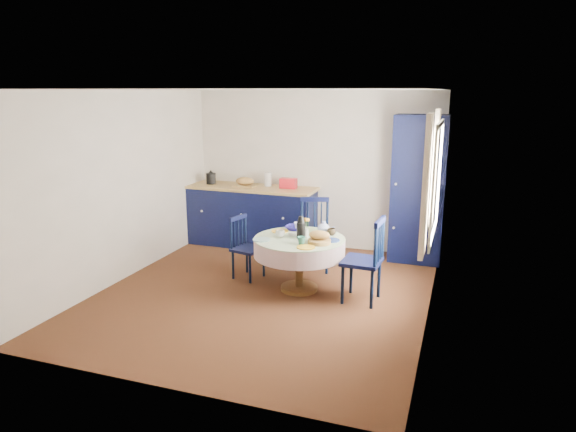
{
  "coord_description": "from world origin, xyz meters",
  "views": [
    {
      "loc": [
        2.27,
        -5.62,
        2.48
      ],
      "look_at": [
        0.25,
        0.2,
        0.98
      ],
      "focal_mm": 32.0,
      "sensor_mm": 36.0,
      "label": 1
    }
  ],
  "objects_px": {
    "chair_right": "(366,260)",
    "chair_far": "(314,234)",
    "mug_b": "(301,241)",
    "cobalt_bowl": "(295,228)",
    "kitchen_counter": "(250,215)",
    "mug_a": "(280,234)",
    "pantry_cabinet": "(418,189)",
    "mug_d": "(298,226)",
    "mug_c": "(331,232)",
    "dining_table": "(300,247)",
    "chair_left": "(246,247)"
  },
  "relations": [
    {
      "from": "chair_right",
      "to": "chair_far",
      "type": "bearing_deg",
      "value": -132.3
    },
    {
      "from": "mug_b",
      "to": "cobalt_bowl",
      "type": "relative_size",
      "value": 0.42
    },
    {
      "from": "chair_far",
      "to": "cobalt_bowl",
      "type": "distance_m",
      "value": 0.57
    },
    {
      "from": "kitchen_counter",
      "to": "mug_a",
      "type": "height_order",
      "value": "kitchen_counter"
    },
    {
      "from": "mug_a",
      "to": "cobalt_bowl",
      "type": "relative_size",
      "value": 0.47
    },
    {
      "from": "pantry_cabinet",
      "to": "mug_d",
      "type": "xyz_separation_m",
      "value": [
        -1.42,
        -1.37,
        -0.34
      ]
    },
    {
      "from": "chair_right",
      "to": "mug_c",
      "type": "xyz_separation_m",
      "value": [
        -0.51,
        0.34,
        0.21
      ]
    },
    {
      "from": "dining_table",
      "to": "chair_right",
      "type": "distance_m",
      "value": 0.85
    },
    {
      "from": "pantry_cabinet",
      "to": "chair_left",
      "type": "relative_size",
      "value": 2.54
    },
    {
      "from": "mug_c",
      "to": "mug_b",
      "type": "bearing_deg",
      "value": -114.65
    },
    {
      "from": "chair_left",
      "to": "mug_d",
      "type": "bearing_deg",
      "value": -62.56
    },
    {
      "from": "mug_b",
      "to": "dining_table",
      "type": "bearing_deg",
      "value": 110.54
    },
    {
      "from": "dining_table",
      "to": "mug_d",
      "type": "bearing_deg",
      "value": 112.2
    },
    {
      "from": "pantry_cabinet",
      "to": "chair_left",
      "type": "height_order",
      "value": "pantry_cabinet"
    },
    {
      "from": "mug_a",
      "to": "cobalt_bowl",
      "type": "height_order",
      "value": "mug_a"
    },
    {
      "from": "pantry_cabinet",
      "to": "chair_far",
      "type": "relative_size",
      "value": 2.13
    },
    {
      "from": "kitchen_counter",
      "to": "dining_table",
      "type": "xyz_separation_m",
      "value": [
        1.39,
        -1.63,
        0.07
      ]
    },
    {
      "from": "chair_right",
      "to": "cobalt_bowl",
      "type": "relative_size",
      "value": 4.24
    },
    {
      "from": "mug_a",
      "to": "mug_b",
      "type": "height_order",
      "value": "mug_b"
    },
    {
      "from": "kitchen_counter",
      "to": "mug_b",
      "type": "relative_size",
      "value": 21.52
    },
    {
      "from": "chair_far",
      "to": "chair_right",
      "type": "relative_size",
      "value": 0.98
    },
    {
      "from": "mug_c",
      "to": "mug_d",
      "type": "height_order",
      "value": "mug_d"
    },
    {
      "from": "pantry_cabinet",
      "to": "dining_table",
      "type": "xyz_separation_m",
      "value": [
        -1.27,
        -1.73,
        -0.51
      ]
    },
    {
      "from": "chair_far",
      "to": "mug_a",
      "type": "bearing_deg",
      "value": -116.7
    },
    {
      "from": "cobalt_bowl",
      "to": "dining_table",
      "type": "bearing_deg",
      "value": -61.09
    },
    {
      "from": "kitchen_counter",
      "to": "chair_far",
      "type": "relative_size",
      "value": 2.18
    },
    {
      "from": "dining_table",
      "to": "mug_d",
      "type": "xyz_separation_m",
      "value": [
        -0.15,
        0.37,
        0.17
      ]
    },
    {
      "from": "kitchen_counter",
      "to": "mug_b",
      "type": "distance_m",
      "value": 2.42
    },
    {
      "from": "pantry_cabinet",
      "to": "chair_far",
      "type": "bearing_deg",
      "value": -146.67
    },
    {
      "from": "dining_table",
      "to": "chair_right",
      "type": "height_order",
      "value": "chair_right"
    },
    {
      "from": "chair_far",
      "to": "mug_c",
      "type": "xyz_separation_m",
      "value": [
        0.4,
        -0.6,
        0.22
      ]
    },
    {
      "from": "chair_far",
      "to": "pantry_cabinet",
      "type": "bearing_deg",
      "value": 18.44
    },
    {
      "from": "mug_c",
      "to": "cobalt_bowl",
      "type": "xyz_separation_m",
      "value": [
        -0.52,
        0.08,
        -0.01
      ]
    },
    {
      "from": "chair_left",
      "to": "mug_b",
      "type": "bearing_deg",
      "value": -102.35
    },
    {
      "from": "pantry_cabinet",
      "to": "mug_a",
      "type": "bearing_deg",
      "value": -130.59
    },
    {
      "from": "mug_c",
      "to": "mug_d",
      "type": "bearing_deg",
      "value": 167.07
    },
    {
      "from": "chair_left",
      "to": "chair_far",
      "type": "distance_m",
      "value": 1.01
    },
    {
      "from": "mug_a",
      "to": "kitchen_counter",
      "type": "bearing_deg",
      "value": 124.2
    },
    {
      "from": "kitchen_counter",
      "to": "mug_c",
      "type": "relative_size",
      "value": 19.92
    },
    {
      "from": "mug_b",
      "to": "mug_a",
      "type": "bearing_deg",
      "value": 148.29
    },
    {
      "from": "chair_left",
      "to": "mug_a",
      "type": "distance_m",
      "value": 0.71
    },
    {
      "from": "kitchen_counter",
      "to": "mug_d",
      "type": "distance_m",
      "value": 1.79
    },
    {
      "from": "dining_table",
      "to": "chair_far",
      "type": "relative_size",
      "value": 1.13
    },
    {
      "from": "mug_b",
      "to": "cobalt_bowl",
      "type": "distance_m",
      "value": 0.66
    },
    {
      "from": "mug_c",
      "to": "chair_right",
      "type": "bearing_deg",
      "value": -33.67
    },
    {
      "from": "kitchen_counter",
      "to": "pantry_cabinet",
      "type": "height_order",
      "value": "pantry_cabinet"
    },
    {
      "from": "dining_table",
      "to": "mug_b",
      "type": "relative_size",
      "value": 11.17
    },
    {
      "from": "chair_right",
      "to": "mug_a",
      "type": "xyz_separation_m",
      "value": [
        -1.1,
        0.04,
        0.21
      ]
    },
    {
      "from": "mug_c",
      "to": "mug_d",
      "type": "distance_m",
      "value": 0.5
    },
    {
      "from": "chair_right",
      "to": "mug_b",
      "type": "xyz_separation_m",
      "value": [
        -0.75,
        -0.18,
        0.21
      ]
    }
  ]
}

